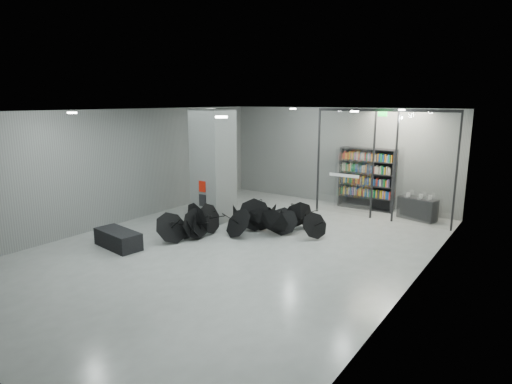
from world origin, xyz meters
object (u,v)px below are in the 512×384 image
Objects in this scene: bookshelf at (367,179)px; umbrella_cluster at (240,225)px; bench at (118,239)px; shop_counter at (417,209)px; column at (213,166)px.

bookshelf reaches higher than umbrella_cluster.
bench is 10.47m from shop_counter.
bookshelf is 0.51× the size of umbrella_cluster.
umbrella_cluster reaches higher than shop_counter.
bench is 0.33× the size of umbrella_cluster.
column is at bearing -130.45° from shop_counter.
bookshelf reaches higher than shop_counter.
column is 2.57m from umbrella_cluster.
bench is at bearing -113.92° from shop_counter.
shop_counter is at bearing 59.47° from bench.
column is 4.32m from bench.
bench is at bearing -95.88° from column.
bench is at bearing -117.78° from bookshelf.
bookshelf is 1.81× the size of shop_counter.
column is at bearing 91.84° from bench.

